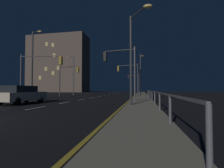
{
  "coord_description": "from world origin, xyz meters",
  "views": [
    {
      "loc": [
        7.03,
        -4.46,
        1.3
      ],
      "look_at": [
        1.94,
        22.22,
        2.15
      ],
      "focal_mm": 24.9,
      "sensor_mm": 36.0,
      "label": 1
    }
  ],
  "objects": [
    {
      "name": "traffic_light_overhead_east",
      "position": [
        4.99,
        10.74,
        3.8
      ],
      "size": [
        3.33,
        0.62,
        5.24
      ],
      "color": "#4C4C51",
      "rests_on": "sidewalk_right"
    },
    {
      "name": "traffic_light_far_center",
      "position": [
        -4.25,
        11.08,
        3.74
      ],
      "size": [
        4.95,
        0.75,
        5.23
      ],
      "color": "#4C4C51",
      "rests_on": "ground"
    },
    {
      "name": "sidewalk_right",
      "position": [
        7.0,
        17.5,
        0.07
      ],
      "size": [
        2.24,
        77.0,
        0.14
      ],
      "primitive_type": "cube",
      "color": "gray",
      "rests_on": "ground"
    },
    {
      "name": "street_lamp_corner",
      "position": [
        -6.0,
        12.34,
        4.94
      ],
      "size": [
        1.63,
        0.68,
        8.41
      ],
      "color": "#2D3033",
      "rests_on": "ground"
    },
    {
      "name": "building_distant",
      "position": [
        -27.0,
        54.66,
        11.55
      ],
      "size": [
        24.26,
        9.14,
        23.1
      ],
      "color": "brown",
      "rests_on": "ground"
    },
    {
      "name": "street_lamp_median",
      "position": [
        6.9,
        24.95,
        4.72
      ],
      "size": [
        0.71,
        1.44,
        7.74
      ],
      "color": "#38383D",
      "rests_on": "sidewalk_right"
    },
    {
      "name": "ground_plane",
      "position": [
        0.0,
        17.5,
        0.0
      ],
      "size": [
        112.0,
        112.0,
        0.0
      ],
      "primitive_type": "plane",
      "color": "black",
      "rests_on": "ground"
    },
    {
      "name": "traffic_light_mid_left",
      "position": [
        4.97,
        38.48,
        3.72
      ],
      "size": [
        3.13,
        0.65,
        5.13
      ],
      "color": "#38383D",
      "rests_on": "sidewalk_right"
    },
    {
      "name": "street_lamp_across_street",
      "position": [
        -6.88,
        25.25,
        4.78
      ],
      "size": [
        1.82,
        0.61,
        8.07
      ],
      "color": "#4C4C51",
      "rests_on": "ground"
    },
    {
      "name": "street_lamp_far_end",
      "position": [
        6.51,
        6.65,
        4.17
      ],
      "size": [
        1.54,
        1.96,
        6.56
      ],
      "color": "#2D3033",
      "rests_on": "sidewalk_right"
    },
    {
      "name": "traffic_light_mid_right",
      "position": [
        -4.84,
        19.22,
        3.64
      ],
      "size": [
        3.61,
        0.4,
        5.19
      ],
      "color": "#38383D",
      "rests_on": "ground"
    },
    {
      "name": "barrier_fence",
      "position": [
        7.97,
        8.81,
        0.88
      ],
      "size": [
        0.09,
        21.71,
        0.98
      ],
      "color": "#59595E",
      "rests_on": "sidewalk_right"
    },
    {
      "name": "lane_edge_line",
      "position": [
        5.63,
        22.5,
        0.01
      ],
      "size": [
        0.14,
        53.0,
        0.01
      ],
      "color": "gold",
      "rests_on": "ground"
    },
    {
      "name": "car",
      "position": [
        -3.2,
        7.29,
        0.82
      ],
      "size": [
        1.86,
        4.42,
        1.57
      ],
      "color": "beige",
      "rests_on": "ground"
    },
    {
      "name": "traffic_light_near_right",
      "position": [
        4.8,
        23.05,
        4.06
      ],
      "size": [
        3.8,
        0.66,
        5.59
      ],
      "color": "#38383D",
      "rests_on": "sidewalk_right"
    },
    {
      "name": "lane_markings_center",
      "position": [
        0.0,
        21.0,
        0.01
      ],
      "size": [
        0.14,
        50.0,
        0.01
      ],
      "color": "silver",
      "rests_on": "ground"
    }
  ]
}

